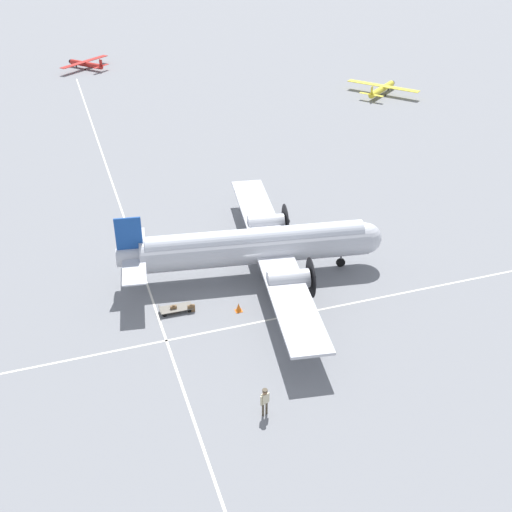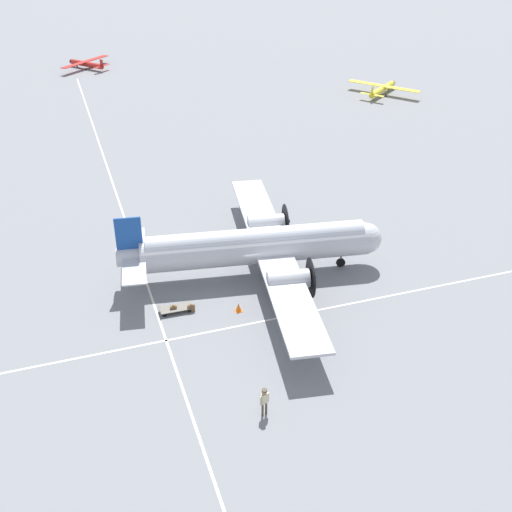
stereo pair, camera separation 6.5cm
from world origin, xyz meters
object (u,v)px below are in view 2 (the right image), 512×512
suitcase_near_door (191,308)px  light_aircraft_distant (383,89)px  suitcase_upright_spare (174,309)px  traffic_cone (238,307)px  airliner_main (261,246)px  light_aircraft_taxiing (86,64)px  baggage_cart (176,308)px  crew_foreground (264,399)px

suitcase_near_door → light_aircraft_distant: (-37.02, -41.68, 0.55)m
suitcase_upright_spare → traffic_cone: traffic_cone is taller
airliner_main → traffic_cone: 5.55m
traffic_cone → light_aircraft_distant: bearing=-128.5°
traffic_cone → suitcase_upright_spare: bearing=-16.6°
light_aircraft_distant → light_aircraft_taxiing: 46.09m
baggage_cart → traffic_cone: traffic_cone is taller
traffic_cone → baggage_cart: bearing=-17.6°
airliner_main → baggage_cart: 8.02m
suitcase_near_door → light_aircraft_taxiing: (0.39, -68.60, 0.51)m
suitcase_upright_spare → traffic_cone: (-4.31, 1.28, 0.03)m
baggage_cart → traffic_cone: 4.36m
crew_foreground → traffic_cone: bearing=61.7°
suitcase_near_door → crew_foreground: bearing=98.2°
light_aircraft_taxiing → light_aircraft_distant: bearing=-165.9°
airliner_main → suitcase_near_door: airliner_main is taller
airliner_main → suitcase_near_door: bearing=-144.3°
light_aircraft_taxiing → traffic_cone: 69.66m
baggage_cart → traffic_cone: size_ratio=3.57×
crew_foreground → baggage_cart: (2.61, -11.28, -0.88)m
crew_foreground → light_aircraft_distant: bearing=36.5°
baggage_cart → traffic_cone: bearing=-16.6°
airliner_main → light_aircraft_taxiing: 65.82m
suitcase_near_door → traffic_cone: size_ratio=0.92×
crew_foreground → baggage_cart: crew_foreground is taller
suitcase_near_door → baggage_cart: size_ratio=0.26×
suitcase_upright_spare → light_aircraft_taxiing: size_ratio=0.07×
light_aircraft_taxiing → airliner_main: bearing=145.5°
crew_foreground → airliner_main: bearing=52.4°
light_aircraft_taxiing → traffic_cone: (-3.52, 69.57, -0.49)m
suitcase_near_door → suitcase_upright_spare: suitcase_near_door is taller
suitcase_near_door → light_aircraft_taxiing: bearing=-89.7°
traffic_cone → crew_foreground: bearing=81.2°
light_aircraft_taxiing → suitcase_near_door: bearing=140.1°
crew_foreground → suitcase_upright_spare: 11.61m
crew_foreground → suitcase_upright_spare: crew_foreground is taller
light_aircraft_distant → traffic_cone: (33.89, 42.66, -0.53)m
baggage_cart → light_aircraft_distant: light_aircraft_distant is taller
suitcase_upright_spare → traffic_cone: bearing=163.4°
airliner_main → suitcase_near_door: 7.26m
light_aircraft_distant → crew_foreground: bearing=-162.3°
baggage_cart → light_aircraft_distant: size_ratio=0.26×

